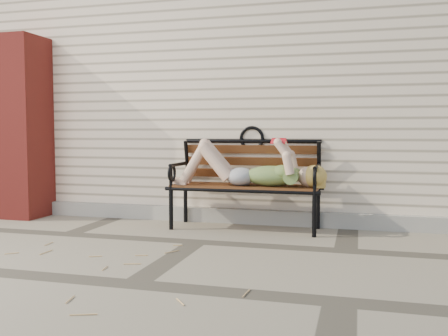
% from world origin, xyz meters
% --- Properties ---
extents(ground, '(80.00, 80.00, 0.00)m').
position_xyz_m(ground, '(0.00, 0.00, 0.00)').
color(ground, gray).
rests_on(ground, ground).
extents(house_wall, '(8.00, 4.00, 3.00)m').
position_xyz_m(house_wall, '(0.00, 3.00, 1.50)').
color(house_wall, beige).
rests_on(house_wall, ground).
extents(foundation_strip, '(8.00, 0.10, 0.15)m').
position_xyz_m(foundation_strip, '(0.00, 0.97, 0.07)').
color(foundation_strip, '#A29D92').
rests_on(foundation_strip, ground).
extents(brick_pillar, '(0.50, 0.50, 2.00)m').
position_xyz_m(brick_pillar, '(-2.30, 0.75, 1.00)').
color(brick_pillar, maroon).
rests_on(brick_pillar, ground).
extents(garden_bench, '(1.56, 0.62, 1.01)m').
position_xyz_m(garden_bench, '(0.27, 0.77, 0.57)').
color(garden_bench, black).
rests_on(garden_bench, ground).
extents(reading_woman, '(1.47, 0.33, 0.46)m').
position_xyz_m(reading_woman, '(0.28, 0.65, 0.60)').
color(reading_woman, '#0A3C4A').
rests_on(reading_woman, ground).
extents(straw_scatter, '(2.93, 1.71, 0.01)m').
position_xyz_m(straw_scatter, '(-0.61, -0.90, 0.01)').
color(straw_scatter, tan).
rests_on(straw_scatter, ground).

